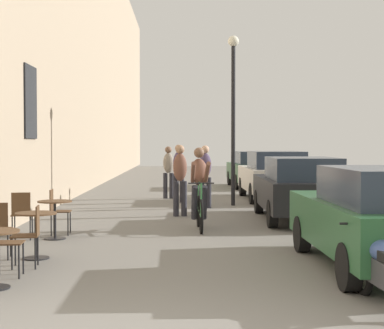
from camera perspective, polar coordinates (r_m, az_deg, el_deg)
The scene contains 17 objects.
building_facade_left at distance 19.89m, azimuth -12.27°, elevation 13.50°, with size 0.54×68.00×11.59m.
cafe_chair_near_toward_wall at distance 8.71m, azimuth -17.06°, elevation -6.55°, with size 0.41×0.41×0.89m.
cafe_table_mid at distance 9.93m, azimuth -14.20°, elevation -5.47°, with size 0.64×0.64×0.72m.
cafe_chair_mid_toward_wall at distance 9.26m, azimuth -14.70°, elevation -6.02°, with size 0.42×0.42×0.89m.
cafe_table_far at distance 11.87m, azimuth -12.54°, elevation -4.25°, with size 0.64×0.64×0.72m.
cafe_chair_far_toward_street at distance 11.93m, azimuth -15.44°, elevation -4.26°, with size 0.42×0.42×0.89m.
cafe_chair_far_toward_wall at distance 12.44m, azimuth -12.37°, elevation -3.98°, with size 0.39×0.39×0.89m.
cyclist_on_bicycle at distance 12.93m, azimuth 0.69°, elevation -2.41°, with size 0.52×1.76×1.74m.
pedestrian_near at distance 15.18m, azimuth -1.11°, elevation -1.07°, with size 0.37×0.28×1.76m.
pedestrian_mid at distance 17.08m, azimuth 1.23°, elevation -0.77°, with size 0.38×0.30×1.74m.
pedestrian_far at distance 18.74m, azimuth -1.24°, elevation -0.50°, with size 0.37×0.29×1.76m.
pedestrian_furthest at distance 20.15m, azimuth -2.19°, elevation -0.43°, with size 0.35×0.25×1.70m.
street_lamp at distance 17.95m, azimuth 3.83°, elevation 6.14°, with size 0.32×0.32×4.90m.
parked_car_nearest at distance 9.13m, azimuth 16.85°, elevation -4.63°, with size 1.78×4.14×1.47m.
parked_car_second at distance 14.55m, azimuth 9.88°, elevation -2.12°, with size 1.83×4.19×1.48m.
parked_car_third at distance 19.77m, azimuth 7.55°, elevation -0.94°, with size 1.88×4.38×1.55m.
parked_car_fourth at distance 25.35m, azimuth 5.67°, elevation -0.39°, with size 1.87×4.21×1.48m.
Camera 1 is at (0.32, -5.12, 1.79)m, focal length 57.78 mm.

